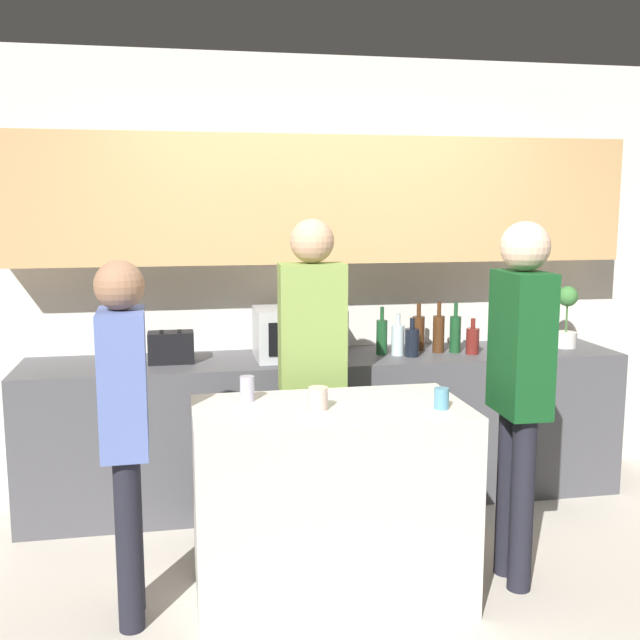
# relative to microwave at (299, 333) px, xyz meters

# --- Properties ---
(ground_plane) EXTENTS (14.00, 14.00, 0.00)m
(ground_plane) POSITION_rel_microwave_xyz_m (0.18, -1.38, -1.04)
(ground_plane) COLOR beige
(back_wall) EXTENTS (6.40, 0.40, 2.70)m
(back_wall) POSITION_rel_microwave_xyz_m (0.18, 0.28, 0.50)
(back_wall) COLOR silver
(back_wall) RESTS_ON ground_plane
(back_counter) EXTENTS (3.60, 0.62, 0.89)m
(back_counter) POSITION_rel_microwave_xyz_m (0.18, 0.01, -0.60)
(back_counter) COLOR #4C4C51
(back_counter) RESTS_ON ground_plane
(kitchen_island) EXTENTS (1.22, 0.65, 0.91)m
(kitchen_island) POSITION_rel_microwave_xyz_m (-0.05, -1.16, -0.59)
(kitchen_island) COLOR beige
(kitchen_island) RESTS_ON ground_plane
(microwave) EXTENTS (0.52, 0.39, 0.30)m
(microwave) POSITION_rel_microwave_xyz_m (0.00, 0.00, 0.00)
(microwave) COLOR #B7BABC
(microwave) RESTS_ON back_counter
(toaster) EXTENTS (0.26, 0.16, 0.18)m
(toaster) POSITION_rel_microwave_xyz_m (-0.75, 0.00, -0.06)
(toaster) COLOR black
(toaster) RESTS_ON back_counter
(potted_plant) EXTENTS (0.14, 0.14, 0.40)m
(potted_plant) POSITION_rel_microwave_xyz_m (1.73, 0.00, 0.05)
(potted_plant) COLOR silver
(potted_plant) RESTS_ON back_counter
(bottle_0) EXTENTS (0.07, 0.07, 0.29)m
(bottle_0) POSITION_rel_microwave_xyz_m (0.51, 0.00, -0.04)
(bottle_0) COLOR #194723
(bottle_0) RESTS_ON back_counter
(bottle_1) EXTENTS (0.08, 0.08, 0.25)m
(bottle_1) POSITION_rel_microwave_xyz_m (0.60, -0.04, -0.05)
(bottle_1) COLOR silver
(bottle_1) RESTS_ON back_counter
(bottle_2) EXTENTS (0.09, 0.09, 0.23)m
(bottle_2) POSITION_rel_microwave_xyz_m (0.67, -0.09, -0.06)
(bottle_2) COLOR black
(bottle_2) RESTS_ON back_counter
(bottle_3) EXTENTS (0.08, 0.08, 0.30)m
(bottle_3) POSITION_rel_microwave_xyz_m (0.77, 0.09, -0.04)
(bottle_3) COLOR #472814
(bottle_3) RESTS_ON back_counter
(bottle_4) EXTENTS (0.07, 0.07, 0.32)m
(bottle_4) POSITION_rel_microwave_xyz_m (0.87, -0.00, -0.03)
(bottle_4) COLOR #472814
(bottle_4) RESTS_ON back_counter
(bottle_5) EXTENTS (0.07, 0.07, 0.31)m
(bottle_5) POSITION_rel_microwave_xyz_m (0.98, -0.02, -0.03)
(bottle_5) COLOR #194723
(bottle_5) RESTS_ON back_counter
(bottle_6) EXTENTS (0.08, 0.08, 0.22)m
(bottle_6) POSITION_rel_microwave_xyz_m (1.06, -0.09, -0.07)
(bottle_6) COLOR maroon
(bottle_6) RESTS_ON back_counter
(cup_0) EXTENTS (0.09, 0.09, 0.10)m
(cup_0) POSITION_rel_microwave_xyz_m (-0.11, -1.21, -0.08)
(cup_0) COLOR beige
(cup_0) RESTS_ON kitchen_island
(cup_1) EXTENTS (0.07, 0.07, 0.11)m
(cup_1) POSITION_rel_microwave_xyz_m (-0.40, -1.01, -0.07)
(cup_1) COLOR #B2ABC0
(cup_1) RESTS_ON kitchen_island
(cup_2) EXTENTS (0.07, 0.07, 0.09)m
(cup_2) POSITION_rel_microwave_xyz_m (0.42, -1.30, -0.09)
(cup_2) COLOR #5593B0
(cup_2) RESTS_ON kitchen_island
(person_left) EXTENTS (0.23, 0.34, 1.72)m
(person_left) POSITION_rel_microwave_xyz_m (0.84, -1.19, -0.01)
(person_left) COLOR black
(person_left) RESTS_ON ground_plane
(person_center) EXTENTS (0.21, 0.35, 1.57)m
(person_center) POSITION_rel_microwave_xyz_m (-0.94, -1.19, -0.11)
(person_center) COLOR black
(person_center) RESTS_ON ground_plane
(person_right) EXTENTS (0.35, 0.23, 1.73)m
(person_right) POSITION_rel_microwave_xyz_m (-0.03, -0.58, -0.01)
(person_right) COLOR black
(person_right) RESTS_ON ground_plane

